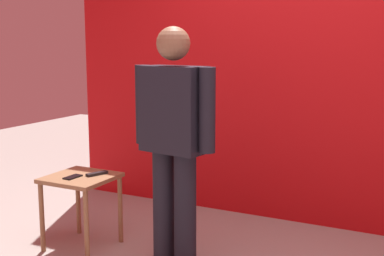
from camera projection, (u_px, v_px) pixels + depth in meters
name	position (u px, v px, depth m)	size (l,w,h in m)	color
back_wall_red	(301.00, 48.00, 4.23)	(4.40, 0.12, 2.99)	red
standing_person	(174.00, 136.00, 3.40)	(0.65, 0.29, 1.64)	black
side_table	(81.00, 188.00, 3.80)	(0.47, 0.47, 0.56)	olive
cell_phone	(73.00, 177.00, 3.74)	(0.07, 0.14, 0.01)	black
tv_remote	(97.00, 174.00, 3.81)	(0.04, 0.17, 0.02)	black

